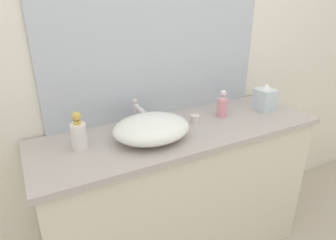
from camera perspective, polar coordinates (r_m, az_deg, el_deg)
The scene contains 9 objects.
bathroom_wall_rear at distance 1.73m, azimuth -3.24°, elevation 13.86°, with size 6.00×0.06×2.60m, color silver.
vanity_counter at distance 1.83m, azimuth 2.53°, elevation -14.61°, with size 1.60×0.52×0.90m.
wall_mirror_panel at distance 1.69m, azimuth -1.60°, elevation 16.26°, with size 1.34×0.01×0.94m, color #B2BCC6.
sink_basin at distance 1.46m, azimuth -3.23°, elevation -1.60°, with size 0.39×0.33×0.12m, color white.
faucet at distance 1.60m, azimuth -5.93°, elevation 1.63°, with size 0.03×0.14×0.15m.
soap_dispenser at distance 1.43m, azimuth -17.02°, elevation -2.62°, with size 0.07×0.07×0.19m.
lotion_bottle at distance 1.77m, azimuth 10.54°, elevation 2.76°, with size 0.07×0.07×0.17m.
tissue_box at distance 1.94m, azimuth 18.41°, elevation 4.04°, with size 0.12×0.12×0.18m.
candle_jar at distance 1.68m, azimuth 5.26°, elevation 0.25°, with size 0.05×0.05×0.05m, color silver.
Camera 1 is at (-0.72, -0.81, 1.57)m, focal length 31.24 mm.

